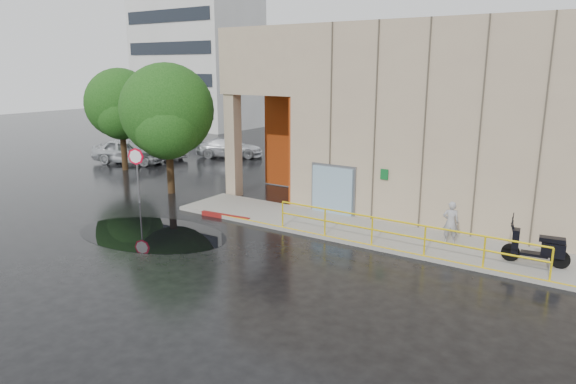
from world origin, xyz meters
name	(u,v)px	position (x,y,z in m)	size (l,w,h in m)	color
ground	(243,256)	(0.00, 0.00, 0.00)	(120.00, 120.00, 0.00)	black
sidewalk	(404,239)	(4.00, 4.50, 0.07)	(20.00, 3.00, 0.15)	gray
building	(487,115)	(5.10, 10.98, 4.21)	(20.00, 10.17, 8.00)	tan
guardrail	(398,235)	(4.25, 3.15, 0.68)	(9.56, 0.06, 1.03)	yellow
distant_building	(197,54)	(-28.00, 27.98, 7.50)	(12.00, 8.08, 15.00)	silver
person	(451,222)	(5.56, 4.79, 0.92)	(0.56, 0.37, 1.54)	#9C9CA0
scooter	(538,238)	(8.44, 4.25, 1.04)	(2.04, 0.88, 1.55)	black
stop_sign	(136,163)	(-8.46, 2.81, 1.91)	(0.75, 0.31, 2.62)	slate
red_curb	(225,216)	(-3.40, 3.10, 0.09)	(2.40, 0.18, 0.18)	maroon
puddle	(152,234)	(-4.44, -0.05, 0.00)	(6.35, 3.91, 0.01)	black
car_a	(129,151)	(-17.00, 9.38, 0.83)	(1.95, 4.85, 1.65)	silver
car_b	(163,148)	(-16.84, 12.23, 0.70)	(1.48, 4.25, 1.40)	silver
car_c	(229,148)	(-13.05, 14.94, 0.68)	(1.90, 4.68, 1.36)	silver
tree_near	(167,114)	(-8.51, 4.92, 4.00)	(4.59, 4.59, 6.48)	black
tree_far	(121,106)	(-15.33, 7.63, 3.93)	(4.21, 4.21, 6.21)	black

